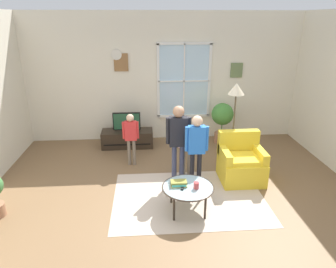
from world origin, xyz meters
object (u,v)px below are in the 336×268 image
Objects in this scene: coffee_table at (188,188)px; person_black_shirt at (178,136)px; cup at (196,185)px; remote_near_books at (182,187)px; book_stack at (179,183)px; person_blue_shirt at (196,144)px; person_red_shirt at (131,134)px; potted_plant_by_window at (222,118)px; television at (127,121)px; person_pink_shirt at (187,143)px; tv_stand at (128,139)px; floor_lamp at (236,97)px; armchair at (241,163)px.

person_black_shirt reaches higher than coffee_table.
cup is 0.21m from remote_near_books.
coffee_table is 0.16m from book_stack.
person_red_shirt is at bearing 139.09° from person_blue_shirt.
book_stack is 2.98m from potted_plant_by_window.
person_blue_shirt is (1.28, -1.96, 0.22)m from television.
television is 1.90m from person_pink_shirt.
book_stack is at bearing -70.68° from tv_stand.
person_pink_shirt is at bearing -124.04° from potted_plant_by_window.
book_stack is at bearing 156.77° from cup.
book_stack is at bearing -70.66° from television.
coffee_table is 1.21m from person_pink_shirt.
person_blue_shirt reaches higher than person_red_shirt.
person_blue_shirt reaches higher than television.
book_stack is 0.15× the size of floor_lamp.
armchair reaches higher than coffee_table.
person_pink_shirt reaches higher than remote_near_books.
floor_lamp reaches higher than cup.
person_black_shirt is 1.34× the size of person_red_shirt.
person_blue_shirt is 0.52m from person_pink_shirt.
cup reaches higher than remote_near_books.
armchair is 1.41m from cup.
remote_near_books is 0.08× the size of floor_lamp.
book_stack is 0.95m from person_black_shirt.
cup is 0.10× the size of person_pink_shirt.
television is at bearing 113.26° from cup.
person_black_shirt is at bearing 145.49° from person_blue_shirt.
floor_lamp reaches higher than book_stack.
floor_lamp reaches higher than coffee_table.
floor_lamp is (1.28, 1.63, 0.92)m from book_stack.
television reaches higher than coffee_table.
armchair is 3.55× the size of book_stack.
cup is (1.17, -2.71, 0.28)m from tv_stand.
person_black_shirt is (0.08, 0.84, 0.45)m from book_stack.
remote_near_books is (-0.20, 0.03, -0.04)m from cup.
coffee_table is 1.02m from person_black_shirt.
potted_plant_by_window is (1.27, 2.74, 0.19)m from remote_near_books.
armchair is at bearing -20.46° from person_red_shirt.
cup is 1.05m from person_black_shirt.
television is at bearing 128.67° from person_pink_shirt.
remote_near_books is 0.13× the size of person_pink_shirt.
coffee_table is at bearing -113.44° from potted_plant_by_window.
person_black_shirt is 1.09× the size of person_blue_shirt.
floor_lamp is at bearing -91.86° from potted_plant_by_window.
person_black_shirt is 1.19m from person_red_shirt.
television is 2.05m from person_black_shirt.
person_blue_shirt is at bearing -56.93° from television.
cup is at bearing -135.21° from armchair.
person_pink_shirt reaches higher than book_stack.
coffee_table reaches higher than tv_stand.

